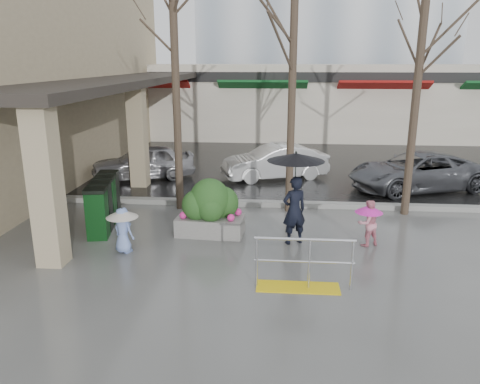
# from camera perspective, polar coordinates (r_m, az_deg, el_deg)

# --- Properties ---
(ground) EXTENTS (120.00, 120.00, 0.00)m
(ground) POSITION_cam_1_polar(r_m,az_deg,el_deg) (10.38, -0.44, -8.27)
(ground) COLOR #51514F
(ground) RESTS_ON ground
(street_asphalt) EXTENTS (120.00, 36.00, 0.01)m
(street_asphalt) POSITION_cam_1_polar(r_m,az_deg,el_deg) (31.73, 3.19, 8.11)
(street_asphalt) COLOR black
(street_asphalt) RESTS_ON ground
(curb) EXTENTS (120.00, 0.30, 0.15)m
(curb) POSITION_cam_1_polar(r_m,az_deg,el_deg) (14.09, 1.03, -1.37)
(curb) COLOR gray
(curb) RESTS_ON ground
(near_building) EXTENTS (6.00, 18.00, 8.00)m
(near_building) POSITION_cam_1_polar(r_m,az_deg,el_deg) (20.04, -25.51, 13.65)
(near_building) COLOR tan
(near_building) RESTS_ON ground
(canopy_slab) EXTENTS (2.80, 18.00, 0.25)m
(canopy_slab) POSITION_cam_1_polar(r_m,az_deg,el_deg) (18.35, -13.61, 13.46)
(canopy_slab) COLOR #2D2823
(canopy_slab) RESTS_ON pillar_front
(pillar_front) EXTENTS (0.55, 0.55, 3.50)m
(pillar_front) POSITION_cam_1_polar(r_m,az_deg,el_deg) (10.43, -22.60, 0.78)
(pillar_front) COLOR tan
(pillar_front) RESTS_ON ground
(pillar_back) EXTENTS (0.55, 0.55, 3.50)m
(pillar_back) POSITION_cam_1_polar(r_m,az_deg,el_deg) (16.35, -12.33, 6.69)
(pillar_back) COLOR tan
(pillar_back) RESTS_ON ground
(storefront_row) EXTENTS (34.00, 6.74, 4.00)m
(storefront_row) POSITION_cam_1_polar(r_m,az_deg,el_deg) (27.52, 7.25, 11.04)
(storefront_row) COLOR beige
(storefront_row) RESTS_ON ground
(handrail) EXTENTS (1.90, 0.50, 1.03)m
(handrail) POSITION_cam_1_polar(r_m,az_deg,el_deg) (9.11, 7.52, -9.40)
(handrail) COLOR yellow
(handrail) RESTS_ON ground
(tree_west) EXTENTS (3.20, 3.20, 6.80)m
(tree_west) POSITION_cam_1_polar(r_m,az_deg,el_deg) (13.38, -8.08, 19.29)
(tree_west) COLOR #382B21
(tree_west) RESTS_ON ground
(tree_midwest) EXTENTS (3.20, 3.20, 7.00)m
(tree_midwest) POSITION_cam_1_polar(r_m,az_deg,el_deg) (13.08, 6.61, 20.08)
(tree_midwest) COLOR #382B21
(tree_midwest) RESTS_ON ground
(tree_mideast) EXTENTS (3.20, 3.20, 6.50)m
(tree_mideast) POSITION_cam_1_polar(r_m,az_deg,el_deg) (13.55, 21.34, 17.42)
(tree_mideast) COLOR #382B21
(tree_mideast) RESTS_ON ground
(woman) EXTENTS (1.34, 1.34, 2.24)m
(woman) POSITION_cam_1_polar(r_m,az_deg,el_deg) (10.92, 6.72, 0.66)
(woman) COLOR black
(woman) RESTS_ON ground
(child_pink) EXTENTS (0.66, 0.65, 1.11)m
(child_pink) POSITION_cam_1_polar(r_m,az_deg,el_deg) (11.35, 15.37, -3.28)
(child_pink) COLOR pink
(child_pink) RESTS_ON ground
(child_blue) EXTENTS (0.72, 0.72, 1.06)m
(child_blue) POSITION_cam_1_polar(r_m,az_deg,el_deg) (10.87, -14.11, -3.87)
(child_blue) COLOR #7D98DF
(child_blue) RESTS_ON ground
(planter) EXTENTS (1.70, 0.99, 1.44)m
(planter) POSITION_cam_1_polar(r_m,az_deg,el_deg) (11.64, -3.64, -1.97)
(planter) COLOR gray
(planter) RESTS_ON ground
(news_boxes) EXTENTS (0.90, 2.33, 1.27)m
(news_boxes) POSITION_cam_1_polar(r_m,az_deg,el_deg) (12.73, -16.27, -1.27)
(news_boxes) COLOR #0D3913
(news_boxes) RESTS_ON ground
(car_a) EXTENTS (3.98, 2.64, 1.26)m
(car_a) POSITION_cam_1_polar(r_m,az_deg,el_deg) (17.54, -11.69, 3.61)
(car_a) COLOR #A09FA4
(car_a) RESTS_ON ground
(car_b) EXTENTS (4.05, 2.58, 1.26)m
(car_b) POSITION_cam_1_polar(r_m,az_deg,el_deg) (17.24, 4.28, 3.69)
(car_b) COLOR white
(car_b) RESTS_ON ground
(car_c) EXTENTS (4.96, 3.40, 1.26)m
(car_c) POSITION_cam_1_polar(r_m,az_deg,el_deg) (16.78, 20.71, 2.36)
(car_c) COLOR #5A5C62
(car_c) RESTS_ON ground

